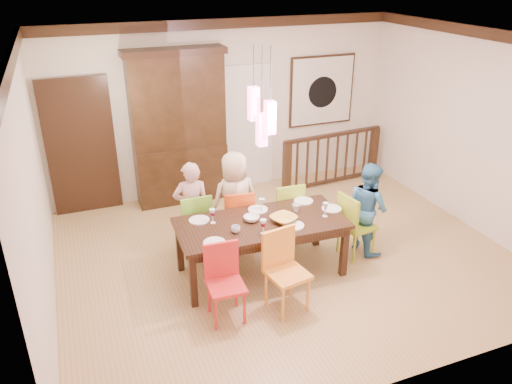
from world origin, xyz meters
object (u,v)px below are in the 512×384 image
object	(u,v)px
dining_table	(261,227)
person_far_left	(192,209)
person_far_mid	(235,200)
china_hutch	(179,128)
chair_end_right	(358,220)
person_end_right	(368,208)
balustrade	(332,158)
chair_far_left	(194,218)

from	to	relation	value
dining_table	person_far_left	distance (m)	1.06
person_far_left	person_far_mid	xyz separation A→B (m)	(0.62, 0.00, 0.02)
dining_table	china_hutch	size ratio (longest dim) A/B	0.85
chair_end_right	person_end_right	world-z (taller)	person_end_right
balustrade	person_far_left	world-z (taller)	person_far_left
dining_table	chair_end_right	bearing A→B (deg)	-0.40
dining_table	person_far_left	world-z (taller)	person_far_left
balustrade	chair_far_left	bearing A→B (deg)	-159.02
person_end_right	chair_end_right	bearing A→B (deg)	105.75
china_hutch	person_far_left	bearing A→B (deg)	-98.83
dining_table	chair_end_right	xyz separation A→B (m)	(1.38, -0.06, -0.14)
balustrade	person_end_right	world-z (taller)	person_end_right
chair_far_left	person_far_mid	size ratio (longest dim) A/B	0.66
dining_table	chair_end_right	distance (m)	1.39
chair_far_left	person_far_left	world-z (taller)	person_far_left
person_far_left	person_end_right	xyz separation A→B (m)	(2.27, -0.78, -0.03)
china_hutch	person_end_right	size ratio (longest dim) A/B	1.95
china_hutch	person_far_mid	world-z (taller)	china_hutch
person_far_left	person_end_right	bearing A→B (deg)	168.95
dining_table	china_hutch	world-z (taller)	china_hutch
dining_table	person_far_mid	xyz separation A→B (m)	(-0.07, 0.80, 0.03)
dining_table	person_end_right	world-z (taller)	person_end_right
dining_table	person_end_right	xyz separation A→B (m)	(1.58, 0.02, -0.02)
balustrade	chair_end_right	bearing A→B (deg)	-116.16
chair_far_left	person_far_left	xyz separation A→B (m)	(-0.02, 0.01, 0.15)
chair_far_left	china_hutch	size ratio (longest dim) A/B	0.37
person_far_mid	china_hutch	bearing A→B (deg)	-81.53
china_hutch	person_end_right	bearing A→B (deg)	-51.93
dining_table	person_far_mid	bearing A→B (deg)	97.13
chair_end_right	person_far_left	world-z (taller)	person_far_left
chair_far_left	person_end_right	world-z (taller)	person_end_right
china_hutch	balustrade	size ratio (longest dim) A/B	1.26
balustrade	person_end_right	bearing A→B (deg)	-112.24
chair_end_right	person_far_left	xyz separation A→B (m)	(-2.07, 0.87, 0.15)
dining_table	chair_end_right	size ratio (longest dim) A/B	2.33
person_far_left	person_far_mid	size ratio (longest dim) A/B	0.97
person_far_left	person_end_right	size ratio (longest dim) A/B	1.05
dining_table	person_far_mid	world-z (taller)	person_far_mid
china_hutch	balustrade	bearing A→B (deg)	-7.36
chair_far_left	person_far_left	bearing A→B (deg)	-18.55
person_far_mid	balustrade	bearing A→B (deg)	-151.29
chair_far_left	balustrade	size ratio (longest dim) A/B	0.46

